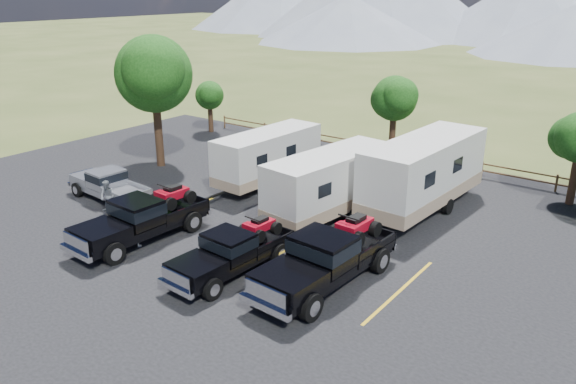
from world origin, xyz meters
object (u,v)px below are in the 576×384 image
Objects in this scene: trailer_center at (331,184)px; tree_big_nw at (154,74)px; trailer_right at (424,174)px; person_a at (135,225)px; rig_center at (233,250)px; pickup_silver at (109,185)px; rig_right at (327,257)px; trailer_left at (268,157)px; person_b at (108,197)px; rig_left at (143,218)px.

tree_big_nw is at bearing -175.89° from trailer_center.
trailer_right is 13.62m from person_a.
trailer_center reaches higher than rig_center.
person_a is (-4.88, -0.74, 0.03)m from rig_center.
rig_right is at bearing 91.24° from pickup_silver.
person_b is at bearing -111.71° from trailer_left.
rig_left reaches higher than pickup_silver.
pickup_silver is 1.64m from person_b.
rig_center is 10.78m from trailer_right.
pickup_silver is (-13.61, 0.57, -0.26)m from rig_right.
trailer_center is 4.82× the size of person_a.
trailer_right is 15.30m from person_b.
person_b is at bearing 167.35° from rig_left.
rig_center is 3.60× the size of person_b.
trailer_right is at bearing -126.25° from person_a.
rig_left reaches higher than rig_center.
tree_big_nw reaches higher than rig_center.
trailer_left is at bearing -166.98° from trailer_right.
person_a is at bearing -46.34° from tree_big_nw.
rig_right is (16.12, -6.15, -4.47)m from tree_big_nw.
trailer_center is at bearing -122.87° from person_a.
tree_big_nw reaches higher than pickup_silver.
trailer_right reaches higher than trailer_center.
rig_right is 13.62m from pickup_silver.
tree_big_nw reaches higher than trailer_center.
tree_big_nw is 1.46× the size of pickup_silver.
trailer_right reaches higher than rig_right.
rig_right is (8.44, 1.51, 0.06)m from rig_left.
trailer_center is at bearing -17.53° from trailer_left.
trailer_right is 5.49× the size of person_a.
rig_left is 4.04m from person_b.
tree_big_nw is at bearing -46.77° from person_a.
trailer_right is (3.08, 10.29, 0.96)m from rig_center.
trailer_left is 8.58m from trailer_right.
rig_center is at bearing -103.35° from trailer_right.
tree_big_nw is 8.52m from trailer_left.
rig_left is at bearing -166.71° from rig_right.
tree_big_nw is 0.93× the size of trailer_left.
rig_center is 0.83× the size of rig_right.
trailer_left is 8.74m from person_b.
tree_big_nw is 16.49m from trailer_right.
rig_right reaches higher than rig_center.
pickup_silver is at bearing -65.74° from tree_big_nw.
person_b is (-3.89, 1.05, -0.23)m from rig_left.
tree_big_nw is 0.87× the size of trailer_center.
trailer_right is at bearing 9.90° from tree_big_nw.
rig_right is 1.27× the size of pickup_silver.
rig_center is at bearing -17.05° from person_b.
trailer_left is 0.82× the size of trailer_right.
person_b is at bearing -174.72° from rig_right.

